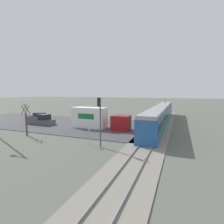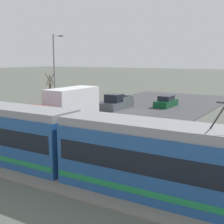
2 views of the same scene
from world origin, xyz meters
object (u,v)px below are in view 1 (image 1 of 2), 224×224
at_px(street_tree, 26,121).
at_px(no_parking_sign, 90,134).
at_px(box_truck, 97,119).
at_px(light_rail_tram, 161,115).
at_px(traffic_light_pole, 100,115).
at_px(pickup_truck, 41,120).
at_px(sedan_car_0, 39,117).

bearing_deg(street_tree, no_parking_sign, 86.10).
distance_m(box_truck, street_tree, 10.52).
distance_m(light_rail_tram, traffic_light_pole, 17.96).
distance_m(light_rail_tram, street_tree, 23.20).
xyz_separation_m(pickup_truck, traffic_light_pole, (8.03, 15.86, 2.72)).
bearing_deg(light_rail_tram, sedan_car_0, -79.79).
height_order(light_rail_tram, pickup_truck, light_rail_tram).
xyz_separation_m(pickup_truck, street_tree, (7.15, 4.15, 1.24)).
bearing_deg(pickup_truck, box_truck, 93.77).
relative_size(traffic_light_pole, street_tree, 1.22).
distance_m(sedan_car_0, street_tree, 14.91).
xyz_separation_m(box_truck, pickup_truck, (0.73, -11.11, -0.86)).
bearing_deg(no_parking_sign, sedan_car_0, -122.74).
height_order(sedan_car_0, traffic_light_pole, traffic_light_pole).
bearing_deg(light_rail_tram, street_tree, -45.16).
bearing_deg(no_parking_sign, traffic_light_pole, 82.96).
height_order(street_tree, no_parking_sign, street_tree).
xyz_separation_m(traffic_light_pole, no_parking_sign, (-0.17, -1.38, -2.25)).
height_order(pickup_truck, sedan_car_0, pickup_truck).
xyz_separation_m(light_rail_tram, pickup_truck, (9.21, -20.60, -0.92)).
distance_m(pickup_truck, sedan_car_0, 6.74).
xyz_separation_m(light_rail_tram, traffic_light_pole, (17.23, -4.73, 1.80)).
distance_m(sedan_car_0, no_parking_sign, 23.06).
height_order(light_rail_tram, street_tree, light_rail_tram).
xyz_separation_m(box_truck, traffic_light_pole, (8.76, 4.76, 1.86)).
height_order(pickup_truck, street_tree, street_tree).
relative_size(pickup_truck, no_parking_sign, 2.55).
bearing_deg(sedan_car_0, pickup_truck, 46.77).
bearing_deg(traffic_light_pole, box_truck, -151.48).
bearing_deg(no_parking_sign, pickup_truck, -118.47).
bearing_deg(box_truck, light_rail_tram, 131.76).
bearing_deg(sedan_car_0, street_tree, 37.59).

